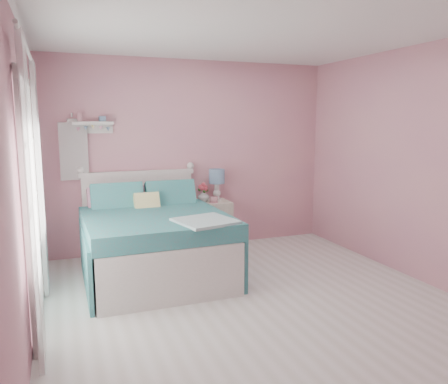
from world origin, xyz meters
TOP-DOWN VIEW (x-y plane):
  - floor at (0.00, 0.00)m, footprint 4.50×4.50m
  - room_shell at (0.00, 0.00)m, footprint 4.50×4.50m
  - bed at (-0.76, 1.28)m, footprint 1.56×1.95m
  - nightstand at (0.21, 2.00)m, footprint 0.47×0.47m
  - table_lamp at (0.31, 2.05)m, footprint 0.22×0.22m
  - vase at (0.10, 2.01)m, footprint 0.20×0.20m
  - teacup at (0.20, 1.89)m, footprint 0.11×0.11m
  - roses at (0.09, 2.00)m, footprint 0.14×0.11m
  - wall_shelf at (-1.31, 2.19)m, footprint 0.50×0.15m
  - hanging_dress at (-1.55, 2.18)m, footprint 0.34×0.03m
  - french_door at (-1.97, 0.40)m, footprint 0.04×1.32m
  - curtain_near at (-1.92, -0.34)m, footprint 0.04×0.40m
  - curtain_far at (-1.92, 1.14)m, footprint 0.04×0.40m

SIDE VIEW (x-z plane):
  - floor at x=0.00m, z-range 0.00..0.00m
  - nightstand at x=0.21m, z-range 0.00..0.68m
  - bed at x=-0.76m, z-range -0.17..0.95m
  - teacup at x=0.20m, z-range 0.68..0.77m
  - vase at x=0.10m, z-range 0.68..0.85m
  - roses at x=0.09m, z-range 0.82..0.94m
  - table_lamp at x=0.31m, z-range 0.77..1.20m
  - french_door at x=-1.97m, z-range -0.01..2.15m
  - curtain_near at x=-1.92m, z-range 0.02..2.34m
  - curtain_far at x=-1.92m, z-range 0.02..2.34m
  - hanging_dress at x=-1.55m, z-range 1.04..1.76m
  - room_shell at x=0.00m, z-range -0.67..3.83m
  - wall_shelf at x=-1.31m, z-range 1.61..1.86m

